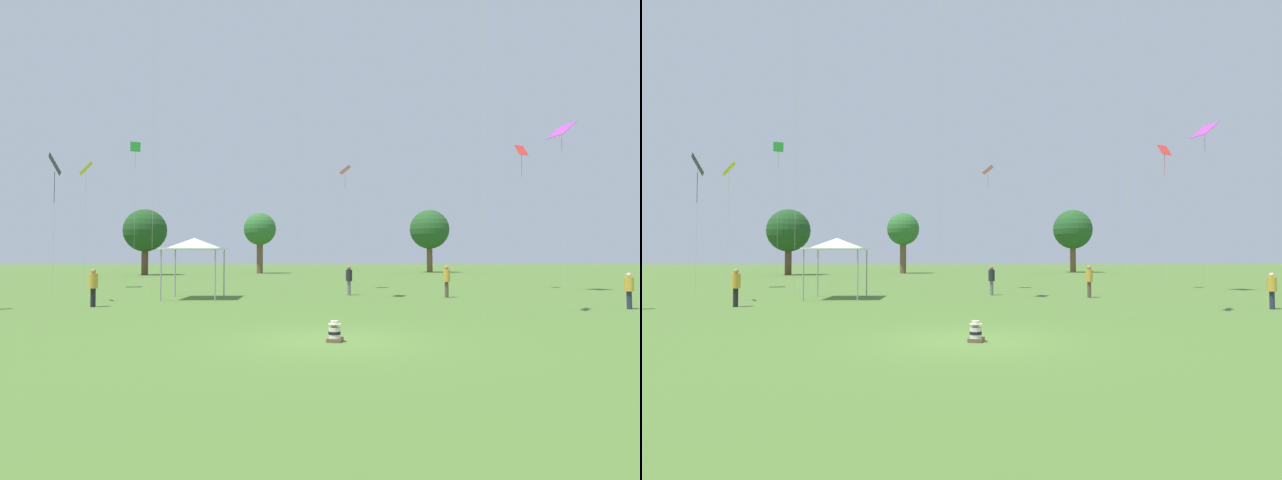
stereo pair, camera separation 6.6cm
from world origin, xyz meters
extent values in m
plane|color=#4C702D|center=(0.00, 0.00, 0.00)|extent=(300.00, 300.00, 0.00)
cube|color=brown|center=(0.12, -0.12, 0.05)|extent=(0.49, 0.55, 0.10)
cylinder|color=silver|center=(0.10, -0.21, 0.24)|extent=(0.37, 0.37, 0.28)
cylinder|color=black|center=(0.10, -0.21, 0.24)|extent=(0.39, 0.39, 0.08)
sphere|color=tan|center=(0.10, -0.21, 0.46)|extent=(0.20, 0.20, 0.20)
cylinder|color=beige|center=(0.10, -0.21, 0.47)|extent=(0.34, 0.34, 0.01)
cylinder|color=beige|center=(0.10, -0.21, 0.51)|extent=(0.20, 0.20, 0.09)
cylinder|color=slate|center=(2.20, 15.69, 0.41)|extent=(0.22, 0.22, 0.83)
cylinder|color=#232328|center=(2.20, 15.69, 1.16)|extent=(0.40, 0.40, 0.66)
sphere|color=brown|center=(2.20, 15.69, 1.58)|extent=(0.22, 0.22, 0.22)
cylinder|color=black|center=(-9.90, 9.45, 0.41)|extent=(0.31, 0.31, 0.83)
cylinder|color=gold|center=(-9.90, 9.45, 1.15)|extent=(0.56, 0.56, 0.65)
sphere|color=#A37556|center=(-9.90, 9.45, 1.58)|extent=(0.22, 0.22, 0.22)
cylinder|color=brown|center=(7.37, 13.80, 0.43)|extent=(0.29, 0.29, 0.86)
cylinder|color=gold|center=(7.37, 13.80, 1.20)|extent=(0.52, 0.52, 0.68)
sphere|color=#A37556|center=(7.37, 13.80, 1.64)|extent=(0.23, 0.23, 0.23)
cylinder|color=#282D42|center=(13.27, 7.38, 0.38)|extent=(0.28, 0.28, 0.76)
cylinder|color=gold|center=(13.27, 7.38, 1.06)|extent=(0.51, 0.51, 0.60)
sphere|color=#DBAD89|center=(13.27, 7.38, 1.45)|extent=(0.21, 0.21, 0.21)
cube|color=white|center=(-6.32, 13.71, 2.65)|extent=(3.10, 3.10, 0.08)
cone|color=white|center=(-6.32, 13.71, 2.97)|extent=(2.95, 2.95, 0.55)
cylinder|color=#99999E|center=(-7.65, 15.11, 1.31)|extent=(0.07, 0.07, 2.61)
cylinder|color=#99999E|center=(-4.92, 15.05, 1.31)|extent=(0.07, 0.07, 2.61)
cylinder|color=#99999E|center=(-7.71, 12.38, 1.31)|extent=(0.07, 0.07, 2.61)
cylinder|color=#99999E|center=(-4.98, 12.32, 1.31)|extent=(0.07, 0.07, 2.61)
cube|color=pink|center=(2.54, 21.27, 8.32)|extent=(0.93, 1.03, 0.54)
cylinder|color=pink|center=(2.54, 21.27, 7.58)|extent=(0.02, 0.02, 0.87)
cylinder|color=#BCB7A8|center=(2.54, 21.27, 4.16)|extent=(0.01, 0.01, 8.31)
cube|color=#B738C6|center=(16.28, 17.96, 10.43)|extent=(1.41, 1.64, 0.91)
cylinder|color=#B738C6|center=(16.28, 17.96, 9.52)|extent=(0.02, 0.02, 0.84)
cylinder|color=#BCB7A8|center=(16.28, 17.96, 5.22)|extent=(0.01, 0.01, 10.43)
cube|color=green|center=(-12.73, 23.92, 10.36)|extent=(0.73, 0.45, 0.69)
cylinder|color=green|center=(-12.73, 23.92, 9.51)|extent=(0.02, 0.02, 1.20)
cylinder|color=#BCB7A8|center=(-12.73, 23.92, 5.18)|extent=(0.01, 0.01, 10.36)
cylinder|color=#BCB7A8|center=(-8.74, 14.39, 10.19)|extent=(0.01, 0.01, 20.37)
cube|color=#1E2328|center=(-12.63, 11.50, 6.72)|extent=(0.96, 1.17, 0.93)
cylinder|color=#1E2328|center=(-12.63, 11.50, 5.60)|extent=(0.02, 0.02, 1.52)
cylinder|color=#BCB7A8|center=(-12.63, 11.50, 3.36)|extent=(0.01, 0.01, 6.72)
cylinder|color=#BCB7A8|center=(5.80, 4.15, 8.03)|extent=(0.01, 0.01, 16.05)
cube|color=red|center=(14.85, 20.65, 9.70)|extent=(1.02, 0.81, 0.77)
cylinder|color=red|center=(14.85, 20.65, 8.60)|extent=(0.02, 0.02, 1.57)
cylinder|color=#BCB7A8|center=(14.85, 20.65, 4.85)|extent=(0.01, 0.01, 9.69)
cylinder|color=#BCB7A8|center=(-0.84, 11.66, 8.45)|extent=(0.01, 0.01, 16.89)
cube|color=yellow|center=(-15.82, 22.83, 8.53)|extent=(1.08, 1.35, 0.92)
cylinder|color=yellow|center=(-15.82, 22.83, 7.45)|extent=(0.02, 0.02, 1.34)
cylinder|color=#BCB7A8|center=(-15.82, 22.83, 4.27)|extent=(0.01, 0.01, 8.53)
cylinder|color=brown|center=(-19.67, 49.89, 2.06)|extent=(0.81, 0.81, 4.11)
sphere|color=#1E471E|center=(-19.67, 49.89, 5.57)|extent=(5.30, 5.30, 5.30)
cylinder|color=brown|center=(18.84, 59.32, 2.38)|extent=(0.83, 0.83, 4.77)
sphere|color=#235123|center=(18.84, 59.32, 6.34)|extent=(5.74, 5.74, 5.74)
cylinder|color=brown|center=(-5.83, 55.83, 2.45)|extent=(0.85, 0.85, 4.91)
sphere|color=#2D662D|center=(-5.83, 55.83, 6.13)|extent=(4.44, 4.44, 4.44)
camera|label=1|loc=(-0.92, -13.20, 2.20)|focal=28.00mm
camera|label=2|loc=(-0.85, -13.20, 2.20)|focal=28.00mm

